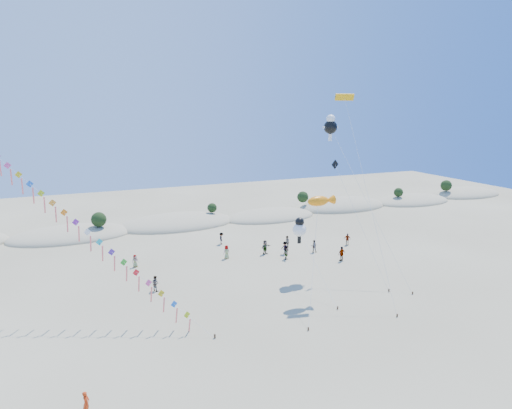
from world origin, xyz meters
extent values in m
plane|color=gray|center=(0.00, 0.00, 0.00)|extent=(160.00, 160.00, 0.00)
ellipsoid|color=tan|center=(-16.00, 44.60, 0.00)|extent=(17.60, 9.68, 3.00)
ellipsoid|color=#1D3E16|center=(-16.00, 44.60, 0.83)|extent=(14.08, 6.34, 0.70)
ellipsoid|color=tan|center=(0.00, 45.30, 0.00)|extent=(19.00, 10.45, 3.40)
ellipsoid|color=#1D3E16|center=(0.00, 45.30, 0.94)|extent=(15.20, 6.84, 0.76)
ellipsoid|color=tan|center=(16.00, 43.90, 0.00)|extent=(16.40, 9.02, 2.80)
ellipsoid|color=#1D3E16|center=(16.00, 43.90, 0.77)|extent=(13.12, 5.90, 0.66)
ellipsoid|color=tan|center=(32.00, 45.70, 0.00)|extent=(18.00, 9.90, 3.80)
ellipsoid|color=#1D3E16|center=(32.00, 45.70, 1.04)|extent=(14.40, 6.48, 0.72)
ellipsoid|color=tan|center=(48.00, 44.50, 0.00)|extent=(16.80, 9.24, 3.00)
ellipsoid|color=#1D3E16|center=(48.00, 44.50, 0.83)|extent=(13.44, 6.05, 0.67)
ellipsoid|color=tan|center=(64.00, 45.90, 0.00)|extent=(17.60, 9.68, 3.20)
ellipsoid|color=#1D3E16|center=(64.00, 45.90, 0.88)|extent=(14.08, 6.34, 0.70)
sphere|color=black|center=(-12.00, 43.40, 2.48)|extent=(2.20, 2.20, 2.20)
sphere|color=black|center=(6.00, 45.40, 2.24)|extent=(1.60, 1.60, 1.60)
sphere|color=black|center=(24.00, 46.80, 2.44)|extent=(2.10, 2.10, 2.10)
sphere|color=black|center=(44.00, 44.10, 2.32)|extent=(1.80, 1.80, 1.80)
sphere|color=black|center=(58.00, 45.60, 2.52)|extent=(2.30, 2.30, 2.30)
cube|color=#3F2D1E|center=(-4.78, 8.79, 0.17)|extent=(0.12, 0.12, 0.35)
cylinder|color=silver|center=(-14.58, 17.50, 8.66)|extent=(19.63, 17.45, 17.34)
cube|color=#ACCE18|center=(-6.65, 10.46, 1.65)|extent=(1.25, 0.49, 1.32)
cube|color=#FA696E|center=(-6.47, 10.51, 0.55)|extent=(0.19, 0.45, 1.55)
cube|color=blue|center=(-7.54, 11.24, 2.44)|extent=(1.25, 0.49, 1.32)
cube|color=#FA696E|center=(-7.36, 11.29, 1.34)|extent=(0.19, 0.45, 1.55)
cube|color=yellow|center=(-8.42, 12.03, 3.22)|extent=(1.25, 0.49, 1.32)
cube|color=#FA696E|center=(-8.24, 12.08, 2.12)|extent=(0.19, 0.45, 1.55)
cube|color=#EE4B9C|center=(-9.31, 12.82, 4.00)|extent=(1.25, 0.49, 1.32)
cube|color=#FA696E|center=(-9.13, 12.87, 2.90)|extent=(0.19, 0.45, 1.55)
cube|color=red|center=(-10.20, 13.61, 4.79)|extent=(1.25, 0.49, 1.32)
cube|color=#FA696E|center=(-10.02, 13.66, 3.69)|extent=(0.19, 0.45, 1.55)
cube|color=green|center=(-11.08, 14.40, 5.57)|extent=(1.25, 0.49, 1.32)
cube|color=#FA696E|center=(-10.90, 14.45, 4.47)|extent=(0.19, 0.45, 1.55)
cube|color=#5529A6|center=(-11.97, 15.18, 6.35)|extent=(1.25, 0.49, 1.32)
cube|color=#FA696E|center=(-11.79, 15.23, 5.25)|extent=(0.19, 0.45, 1.55)
cube|color=#19B6BE|center=(-12.86, 15.97, 7.14)|extent=(1.25, 0.49, 1.32)
cube|color=#FA696E|center=(-12.68, 16.02, 6.04)|extent=(0.19, 0.45, 1.55)
cube|color=white|center=(-13.74, 16.76, 7.92)|extent=(1.25, 0.49, 1.32)
cube|color=#FA696E|center=(-13.56, 16.81, 6.82)|extent=(0.19, 0.45, 1.55)
cube|color=purple|center=(-14.63, 17.55, 8.70)|extent=(1.25, 0.49, 1.32)
cube|color=#FA696E|center=(-14.45, 17.60, 7.60)|extent=(0.19, 0.45, 1.55)
cube|color=orange|center=(-15.52, 18.34, 9.49)|extent=(1.25, 0.49, 1.32)
cube|color=#FA696E|center=(-15.34, 18.39, 8.39)|extent=(0.19, 0.45, 1.55)
cube|color=orange|center=(-16.40, 19.12, 10.27)|extent=(1.25, 0.49, 1.32)
cube|color=#FA696E|center=(-16.22, 19.17, 9.17)|extent=(0.19, 0.45, 1.55)
cube|color=#ACCE18|center=(-17.29, 19.91, 11.06)|extent=(1.25, 0.49, 1.32)
cube|color=#FA696E|center=(-17.11, 19.96, 9.96)|extent=(0.19, 0.45, 1.55)
cube|color=blue|center=(-18.18, 20.70, 11.84)|extent=(1.25, 0.49, 1.32)
cube|color=#FA696E|center=(-18.00, 20.75, 10.74)|extent=(0.19, 0.45, 1.55)
cube|color=yellow|center=(-19.06, 21.49, 12.62)|extent=(1.25, 0.49, 1.32)
cube|color=#FA696E|center=(-18.88, 21.54, 11.52)|extent=(0.19, 0.45, 1.55)
cube|color=#EE4B9C|center=(-19.95, 22.28, 13.41)|extent=(1.25, 0.49, 1.32)
cube|color=#FA696E|center=(-19.77, 22.33, 12.31)|extent=(0.19, 0.45, 1.55)
cube|color=#FA696E|center=(-20.65, 23.11, 13.09)|extent=(0.19, 0.45, 1.55)
cube|color=#3F2D1E|center=(2.94, 6.96, 0.15)|extent=(0.10, 0.10, 0.30)
cylinder|color=silver|center=(5.25, 10.36, 4.77)|extent=(4.66, 6.83, 9.56)
ellipsoid|color=orange|center=(7.57, 13.76, 9.54)|extent=(2.34, 1.03, 1.03)
cone|color=orange|center=(8.88, 13.76, 9.54)|extent=(0.94, 0.94, 0.94)
cube|color=#3F2D1E|center=(7.42, 9.37, 0.15)|extent=(0.10, 0.10, 0.30)
cylinder|color=silver|center=(7.42, 13.30, 2.85)|extent=(0.03, 7.87, 5.72)
sphere|color=white|center=(7.43, 17.23, 5.70)|extent=(1.45, 1.45, 1.45)
sphere|color=black|center=(7.43, 17.23, 6.57)|extent=(0.97, 0.97, 0.97)
cube|color=black|center=(7.43, 17.23, 4.57)|extent=(0.35, 0.18, 0.80)
cube|color=#3F2D1E|center=(16.30, 9.30, 0.15)|extent=(0.10, 0.10, 0.30)
cylinder|color=silver|center=(14.75, 15.14, 8.18)|extent=(3.13, 11.70, 16.38)
sphere|color=black|center=(13.20, 20.98, 16.36)|extent=(1.56, 1.56, 1.56)
sphere|color=white|center=(13.20, 20.98, 17.30)|extent=(1.01, 1.01, 1.01)
cube|color=white|center=(13.20, 20.98, 15.18)|extent=(0.35, 0.18, 0.80)
cube|color=white|center=(12.50, 20.98, 16.36)|extent=(0.60, 0.15, 0.25)
cube|color=white|center=(13.90, 20.98, 16.36)|extent=(0.60, 0.15, 0.25)
cube|color=#3F2D1E|center=(11.57, 6.02, 0.15)|extent=(0.10, 0.10, 0.30)
cylinder|color=silver|center=(11.68, 11.14, 9.80)|extent=(0.24, 10.28, 19.61)
cube|color=#ECA30C|center=(11.78, 16.27, 19.60)|extent=(2.02, 0.82, 0.71)
cube|color=black|center=(11.78, 16.29, 19.60)|extent=(1.95, 0.51, 0.19)
cube|color=#3F2D1E|center=(14.52, 10.75, 0.15)|extent=(0.10, 0.10, 0.30)
cylinder|color=silver|center=(13.48, 14.64, 6.19)|extent=(2.11, 7.81, 12.39)
cube|color=black|center=(12.44, 18.53, 12.38)|extent=(1.08, 0.32, 1.11)
imported|color=red|center=(-14.70, 3.20, 0.77)|extent=(0.54, 0.66, 1.54)
imported|color=slate|center=(-7.68, 20.16, 0.82)|extent=(0.96, 1.00, 1.63)
imported|color=slate|center=(2.26, 26.69, 0.86)|extent=(0.93, 0.70, 1.72)
imported|color=slate|center=(7.45, 26.45, 0.91)|extent=(1.75, 1.25, 1.82)
imported|color=slate|center=(9.80, 25.43, 0.84)|extent=(1.16, 1.24, 1.68)
imported|color=slate|center=(9.12, 23.63, 0.81)|extent=(1.12, 1.56, 1.62)
imported|color=slate|center=(13.65, 24.65, 0.83)|extent=(1.00, 0.93, 1.66)
imported|color=slate|center=(11.19, 27.64, 0.83)|extent=(0.87, 0.98, 1.66)
imported|color=slate|center=(-8.75, 28.04, 0.75)|extent=(0.84, 0.66, 1.51)
imported|color=slate|center=(15.17, 20.46, 0.93)|extent=(1.15, 0.65, 1.85)
imported|color=slate|center=(19.48, 25.58, 0.82)|extent=(1.04, 0.81, 1.65)
imported|color=slate|center=(3.47, 32.54, 0.83)|extent=(0.81, 1.18, 1.67)
camera|label=1|loc=(-13.80, -21.96, 18.35)|focal=30.00mm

